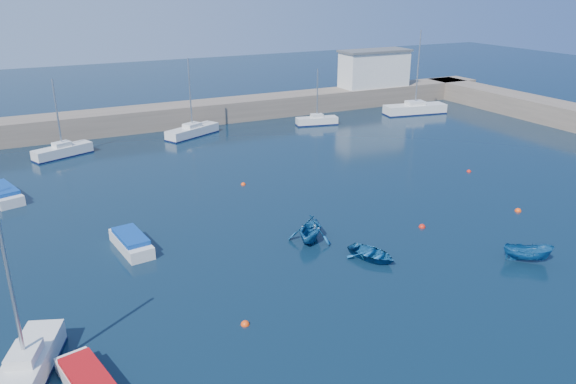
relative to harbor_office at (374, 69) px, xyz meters
name	(u,v)px	position (x,y,z in m)	size (l,w,h in m)	color
ground	(398,294)	(-30.00, -46.00, -5.10)	(220.00, 220.00, 0.00)	#0B1E2F
back_wall	(175,115)	(-30.00, 0.00, -3.80)	(96.00, 4.50, 2.60)	#706355
right_arm	(515,104)	(14.00, -14.00, -3.80)	(4.50, 32.00, 2.60)	#706355
harbor_office	(374,69)	(0.00, 0.00, 0.00)	(10.00, 4.00, 5.00)	silver
sailboat_1	(27,368)	(-49.60, -44.56, -4.43)	(3.85, 6.41, 8.32)	silver
sailboat_5	(63,151)	(-44.28, -8.07, -4.48)	(6.20, 3.83, 8.02)	silver
sailboat_6	(192,131)	(-29.71, -6.07, -4.49)	(7.04, 4.79, 9.04)	silver
sailboat_7	(317,121)	(-13.86, -7.71, -4.55)	(5.43, 2.53, 7.01)	silver
sailboat_8	(415,109)	(1.37, -8.16, -4.40)	(8.92, 3.84, 11.19)	silver
motorboat_0	(87,381)	(-47.27, -46.38, -4.64)	(2.41, 4.59, 0.98)	silver
motorboat_1	(131,242)	(-42.55, -33.12, -4.57)	(2.18, 4.81, 1.14)	silver
motorboat_2	(2,193)	(-50.19, -18.83, -4.57)	(3.37, 5.78, 1.13)	silver
dinghy_center	(372,254)	(-28.80, -41.59, -4.75)	(2.42, 3.39, 0.70)	#134F87
dinghy_left	(310,229)	(-31.10, -37.41, -4.17)	(3.03, 3.52, 1.85)	#134F87
dinghy_right	(528,253)	(-20.02, -46.40, -4.50)	(1.16, 3.10, 1.20)	#134F87
buoy_0	(245,325)	(-39.11, -44.86, -5.10)	(0.47, 0.47, 0.47)	#FF440D
buoy_1	(422,227)	(-22.56, -39.06, -5.10)	(0.50, 0.50, 0.50)	red
buoy_2	(518,211)	(-13.75, -39.99, -5.10)	(0.51, 0.51, 0.51)	#FF440D
buoy_3	(243,185)	(-30.84, -24.48, -5.10)	(0.43, 0.43, 0.43)	#FF440D
buoy_4	(469,172)	(-10.12, -30.76, -5.10)	(0.43, 0.43, 0.43)	red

